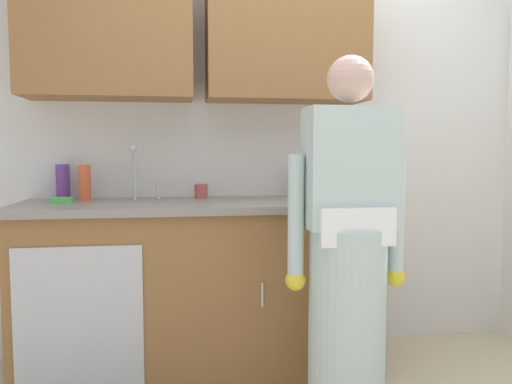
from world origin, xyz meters
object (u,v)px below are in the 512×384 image
object	(u,v)px
bottle_dish_liquid	(63,182)
knife_on_counter	(311,203)
bottle_water_short	(332,175)
bottle_cleaner_spray	(85,183)
person_at_sink	(348,270)
cup_by_sink	(201,191)
bottle_water_tall	(299,179)
sponge	(62,200)
sink	(140,205)

from	to	relation	value
bottle_dish_liquid	knife_on_counter	xyz separation A→B (m)	(1.34, -0.41, -0.10)
bottle_water_short	knife_on_counter	xyz separation A→B (m)	(-0.24, -0.41, -0.13)
bottle_cleaner_spray	person_at_sink	bearing A→B (deg)	-33.00
bottle_dish_liquid	cup_by_sink	distance (m)	0.78
bottle_dish_liquid	bottle_water_tall	world-z (taller)	bottle_water_tall
bottle_dish_liquid	bottle_water_tall	xyz separation A→B (m)	(1.36, -0.07, 0.01)
bottle_water_short	sponge	world-z (taller)	bottle_water_short
bottle_water_short	cup_by_sink	distance (m)	0.81
cup_by_sink	knife_on_counter	distance (m)	0.68
person_at_sink	bottle_cleaner_spray	world-z (taller)	person_at_sink
sponge	bottle_dish_liquid	bearing A→B (deg)	100.38
person_at_sink	bottle_dish_liquid	size ratio (longest dim) A/B	8.12
bottle_water_short	sponge	distance (m)	1.56
bottle_water_short	sponge	bearing A→B (deg)	-172.45
knife_on_counter	sponge	bearing A→B (deg)	2.24
person_at_sink	sponge	world-z (taller)	person_at_sink
person_at_sink	sponge	size ratio (longest dim) A/B	14.73
bottle_cleaner_spray	cup_by_sink	xyz separation A→B (m)	(0.64, 0.04, -0.06)
bottle_water_short	bottle_cleaner_spray	xyz separation A→B (m)	(-1.45, -0.07, -0.03)
sink	cup_by_sink	distance (m)	0.39
bottle_cleaner_spray	knife_on_counter	distance (m)	1.25
bottle_water_short	knife_on_counter	distance (m)	0.49
cup_by_sink	knife_on_counter	size ratio (longest dim) A/B	0.34
bottle_water_tall	sponge	bearing A→B (deg)	-173.82
cup_by_sink	sponge	size ratio (longest dim) A/B	0.74
bottle_water_short	bottle_cleaner_spray	distance (m)	1.45
bottle_water_short	bottle_water_tall	xyz separation A→B (m)	(-0.22, -0.06, -0.02)
cup_by_sink	person_at_sink	bearing A→B (deg)	-54.66
bottle_water_tall	cup_by_sink	xyz separation A→B (m)	(-0.58, 0.03, -0.07)
knife_on_counter	bottle_dish_liquid	bearing A→B (deg)	-6.13
sponge	bottle_cleaner_spray	bearing A→B (deg)	55.33
sink	cup_by_sink	bearing A→B (deg)	29.37
sink	bottle_water_short	bearing A→B (deg)	10.81
sink	bottle_cleaner_spray	xyz separation A→B (m)	(-0.31, 0.15, 0.11)
bottle_dish_liquid	bottle_water_tall	distance (m)	1.36
bottle_water_tall	bottle_cleaner_spray	bearing A→B (deg)	-179.63
bottle_water_short	bottle_water_tall	bearing A→B (deg)	-164.50
knife_on_counter	cup_by_sink	bearing A→B (deg)	-22.97
bottle_dish_liquid	bottle_water_tall	size ratio (longest dim) A/B	0.93
sink	person_at_sink	bearing A→B (deg)	-35.25
sponge	sink	bearing A→B (deg)	-1.82
bottle_water_short	knife_on_counter	size ratio (longest dim) A/B	1.08
person_at_sink	bottle_cleaner_spray	size ratio (longest dim) A/B	8.17
knife_on_counter	bottle_water_short	bearing A→B (deg)	-109.61
person_at_sink	bottle_dish_liquid	bearing A→B (deg)	147.26
bottle_cleaner_spray	knife_on_counter	world-z (taller)	bottle_cleaner_spray
sink	bottle_water_tall	xyz separation A→B (m)	(0.91, 0.16, 0.12)
person_at_sink	sponge	distance (m)	1.53
bottle_cleaner_spray	sink	bearing A→B (deg)	-25.44
bottle_cleaner_spray	sponge	size ratio (longest dim) A/B	1.80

